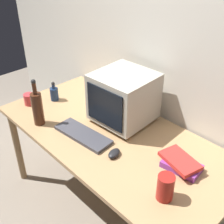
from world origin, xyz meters
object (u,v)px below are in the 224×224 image
at_px(crt_monitor, 124,98).
at_px(bottle_tall, 37,108).
at_px(mug, 29,99).
at_px(book_stack, 181,164).
at_px(computer_mouse, 114,153).
at_px(bottle_short, 54,93).
at_px(metal_canister, 165,187).
at_px(keyboard, 83,135).

distance_m(crt_monitor, bottle_tall, 0.61).
bearing_deg(mug, book_stack, 12.27).
height_order(crt_monitor, mug, crt_monitor).
bearing_deg(computer_mouse, crt_monitor, 110.68).
bearing_deg(book_stack, crt_monitor, 169.71).
height_order(computer_mouse, mug, mug).
xyz_separation_m(bottle_tall, bottle_short, (-0.21, 0.27, -0.07)).
distance_m(book_stack, mug, 1.28).
bearing_deg(book_stack, bottle_short, -175.78).
height_order(book_stack, mug, mug).
relative_size(bottle_short, mug, 1.35).
distance_m(bottle_tall, book_stack, 1.04).
height_order(bottle_tall, bottle_short, bottle_tall).
bearing_deg(crt_monitor, metal_canister, -28.23).
bearing_deg(bottle_tall, mug, 163.56).
relative_size(computer_mouse, book_stack, 0.38).
xyz_separation_m(book_stack, mug, (-1.25, -0.27, 0.01)).
bearing_deg(mug, computer_mouse, 3.98).
height_order(crt_monitor, bottle_tall, crt_monitor).
bearing_deg(book_stack, bottle_tall, -159.78).
height_order(computer_mouse, book_stack, book_stack).
relative_size(book_stack, metal_canister, 1.77).
bearing_deg(bottle_tall, crt_monitor, 50.02).
relative_size(computer_mouse, bottle_short, 0.62).
relative_size(keyboard, bottle_tall, 1.20).
bearing_deg(bottle_tall, bottle_short, 127.81).
xyz_separation_m(keyboard, bottle_tall, (-0.33, -0.13, 0.12)).
distance_m(keyboard, computer_mouse, 0.29).
bearing_deg(computer_mouse, bottle_tall, 177.24).
relative_size(crt_monitor, book_stack, 1.54).
distance_m(keyboard, metal_canister, 0.71).
bearing_deg(bottle_short, crt_monitor, 17.86).
height_order(bottle_tall, metal_canister, bottle_tall).
height_order(bottle_tall, mug, bottle_tall).
bearing_deg(keyboard, metal_canister, -7.34).
distance_m(keyboard, book_stack, 0.67).
distance_m(bottle_short, metal_canister, 1.26).
height_order(keyboard, bottle_tall, bottle_tall).
height_order(crt_monitor, bottle_short, crt_monitor).
bearing_deg(computer_mouse, bottle_short, 155.55).
relative_size(computer_mouse, bottle_tall, 0.28).
xyz_separation_m(computer_mouse, bottle_short, (-0.83, 0.12, 0.04)).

